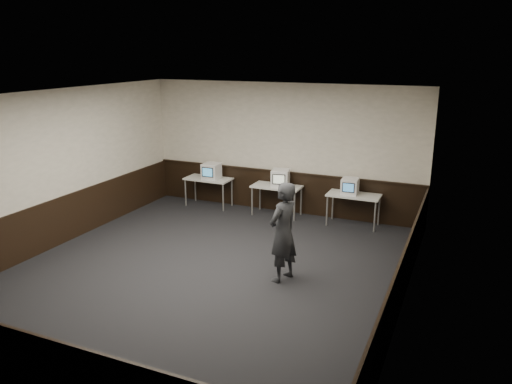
# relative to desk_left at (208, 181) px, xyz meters

# --- Properties ---
(floor) EXTENTS (8.00, 8.00, 0.00)m
(floor) POSITION_rel_desk_left_xyz_m (1.90, -3.60, -0.68)
(floor) COLOR black
(floor) RESTS_ON ground
(ceiling) EXTENTS (8.00, 8.00, 0.00)m
(ceiling) POSITION_rel_desk_left_xyz_m (1.90, -3.60, 2.52)
(ceiling) COLOR white
(ceiling) RESTS_ON back_wall
(back_wall) EXTENTS (7.00, 0.00, 7.00)m
(back_wall) POSITION_rel_desk_left_xyz_m (1.90, 0.40, 0.92)
(back_wall) COLOR beige
(back_wall) RESTS_ON ground
(front_wall) EXTENTS (7.00, 0.00, 7.00)m
(front_wall) POSITION_rel_desk_left_xyz_m (1.90, -7.60, 0.92)
(front_wall) COLOR beige
(front_wall) RESTS_ON ground
(left_wall) EXTENTS (0.00, 8.00, 8.00)m
(left_wall) POSITION_rel_desk_left_xyz_m (-1.60, -3.60, 0.92)
(left_wall) COLOR beige
(left_wall) RESTS_ON ground
(right_wall) EXTENTS (0.00, 8.00, 8.00)m
(right_wall) POSITION_rel_desk_left_xyz_m (5.40, -3.60, 0.92)
(right_wall) COLOR beige
(right_wall) RESTS_ON ground
(wainscot_back) EXTENTS (6.98, 0.04, 1.00)m
(wainscot_back) POSITION_rel_desk_left_xyz_m (1.90, 0.38, -0.18)
(wainscot_back) COLOR black
(wainscot_back) RESTS_ON back_wall
(wainscot_front) EXTENTS (6.98, 0.04, 1.00)m
(wainscot_front) POSITION_rel_desk_left_xyz_m (1.90, -7.58, -0.18)
(wainscot_front) COLOR black
(wainscot_front) RESTS_ON front_wall
(wainscot_left) EXTENTS (0.04, 7.98, 1.00)m
(wainscot_left) POSITION_rel_desk_left_xyz_m (-1.58, -3.60, -0.18)
(wainscot_left) COLOR black
(wainscot_left) RESTS_ON left_wall
(wainscot_right) EXTENTS (0.04, 7.98, 1.00)m
(wainscot_right) POSITION_rel_desk_left_xyz_m (5.38, -3.60, -0.18)
(wainscot_right) COLOR black
(wainscot_right) RESTS_ON right_wall
(wainscot_rail) EXTENTS (6.98, 0.06, 0.04)m
(wainscot_rail) POSITION_rel_desk_left_xyz_m (1.90, 0.36, 0.34)
(wainscot_rail) COLOR black
(wainscot_rail) RESTS_ON wainscot_back
(desk_left) EXTENTS (1.20, 0.60, 0.75)m
(desk_left) POSITION_rel_desk_left_xyz_m (0.00, 0.00, 0.00)
(desk_left) COLOR silver
(desk_left) RESTS_ON ground
(desk_center) EXTENTS (1.20, 0.60, 0.75)m
(desk_center) POSITION_rel_desk_left_xyz_m (1.90, 0.00, 0.00)
(desk_center) COLOR silver
(desk_center) RESTS_ON ground
(desk_right) EXTENTS (1.20, 0.60, 0.75)m
(desk_right) POSITION_rel_desk_left_xyz_m (3.80, 0.00, 0.00)
(desk_right) COLOR silver
(desk_right) RESTS_ON ground
(emac_left) EXTENTS (0.43, 0.46, 0.41)m
(emac_left) POSITION_rel_desk_left_xyz_m (0.12, -0.05, 0.28)
(emac_left) COLOR white
(emac_left) RESTS_ON desk_left
(emac_center) EXTENTS (0.49, 0.50, 0.41)m
(emac_center) POSITION_rel_desk_left_xyz_m (2.00, -0.01, 0.28)
(emac_center) COLOR white
(emac_center) RESTS_ON desk_center
(emac_right) EXTENTS (0.39, 0.42, 0.37)m
(emac_right) POSITION_rel_desk_left_xyz_m (3.70, -0.02, 0.26)
(emac_right) COLOR white
(emac_right) RESTS_ON desk_right
(person) EXTENTS (0.60, 0.75, 1.79)m
(person) POSITION_rel_desk_left_xyz_m (3.31, -3.33, 0.22)
(person) COLOR #24252A
(person) RESTS_ON ground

